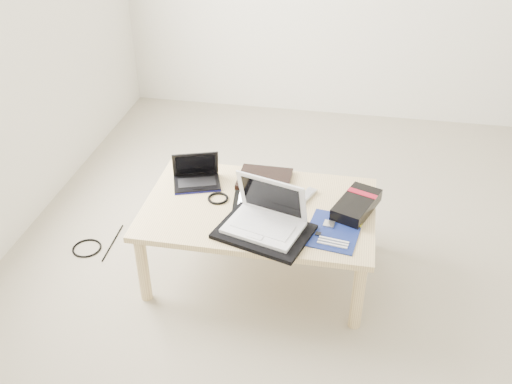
% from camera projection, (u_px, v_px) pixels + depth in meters
% --- Properties ---
extents(ground, '(4.00, 4.00, 0.00)m').
position_uv_depth(ground, '(385.00, 293.00, 2.80)').
color(ground, '#ADA28C').
rests_on(ground, ground).
extents(coffee_table, '(1.10, 0.70, 0.40)m').
position_uv_depth(coffee_table, '(259.00, 214.00, 2.75)').
color(coffee_table, '#E5CA8A').
rests_on(coffee_table, ground).
extents(book, '(0.27, 0.22, 0.03)m').
position_uv_depth(book, '(265.00, 179.00, 2.90)').
color(book, black).
rests_on(book, coffee_table).
extents(netbook, '(0.27, 0.23, 0.16)m').
position_uv_depth(netbook, '(196.00, 177.00, 2.88)').
color(netbook, black).
rests_on(netbook, coffee_table).
extents(tablet, '(0.26, 0.21, 0.01)m').
position_uv_depth(tablet, '(258.00, 202.00, 2.74)').
color(tablet, black).
rests_on(tablet, coffee_table).
extents(remote, '(0.12, 0.21, 0.02)m').
position_uv_depth(remote, '(303.00, 199.00, 2.76)').
color(remote, '#ADAEB2').
rests_on(remote, coffee_table).
extents(neoprene_sleeve, '(0.47, 0.40, 0.02)m').
position_uv_depth(neoprene_sleeve, '(264.00, 232.00, 2.54)').
color(neoprene_sleeve, black).
rests_on(neoprene_sleeve, coffee_table).
extents(white_laptop, '(0.38, 0.31, 0.23)m').
position_uv_depth(white_laptop, '(266.00, 217.00, 2.54)').
color(white_laptop, white).
rests_on(white_laptop, neoprene_sleeve).
extents(motherboard, '(0.27, 0.32, 0.01)m').
position_uv_depth(motherboard, '(333.00, 231.00, 2.56)').
color(motherboard, '#0C1B52').
rests_on(motherboard, coffee_table).
extents(gpu_box, '(0.24, 0.32, 0.06)m').
position_uv_depth(gpu_box, '(356.00, 205.00, 2.68)').
color(gpu_box, black).
rests_on(gpu_box, coffee_table).
extents(cable_coil, '(0.10, 0.10, 0.01)m').
position_uv_depth(cable_coil, '(218.00, 198.00, 2.77)').
color(cable_coil, black).
rests_on(cable_coil, coffee_table).
extents(floor_cable_coil, '(0.20, 0.20, 0.01)m').
position_uv_depth(floor_cable_coil, '(87.00, 248.00, 3.08)').
color(floor_cable_coil, black).
rests_on(floor_cable_coil, ground).
extents(floor_cable_trail, '(0.02, 0.32, 0.01)m').
position_uv_depth(floor_cable_trail, '(113.00, 243.00, 3.13)').
color(floor_cable_trail, black).
rests_on(floor_cable_trail, ground).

